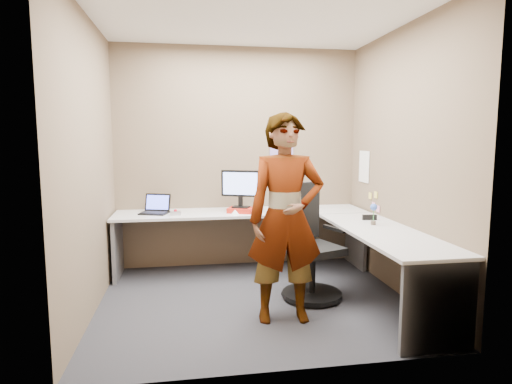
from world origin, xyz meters
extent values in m
plane|color=#232227|center=(0.00, 0.00, 0.00)|extent=(3.00, 3.00, 0.00)
plane|color=brown|center=(0.00, 1.30, 1.35)|extent=(3.00, 0.00, 3.00)
plane|color=brown|center=(1.50, 0.00, 1.35)|extent=(0.00, 2.70, 2.70)
plane|color=brown|center=(-1.50, 0.00, 1.35)|extent=(0.00, 2.70, 2.70)
plane|color=white|center=(0.00, 0.00, 2.70)|extent=(3.00, 3.00, 0.00)
cube|color=silver|center=(0.00, 0.98, 0.71)|extent=(2.96, 0.65, 0.03)
cube|color=silver|center=(1.18, -0.32, 0.71)|extent=(0.65, 1.91, 0.03)
cube|color=#59595B|center=(-1.44, 0.98, 0.35)|extent=(0.04, 0.60, 0.70)
cube|color=#59595B|center=(1.44, 0.98, 0.35)|extent=(0.04, 0.60, 0.70)
cube|color=#59595B|center=(1.18, -1.24, 0.35)|extent=(0.60, 0.04, 0.70)
cube|color=#B31F11|center=(-0.02, 0.89, 0.76)|extent=(0.35, 0.31, 0.06)
cube|color=black|center=(-0.02, 0.89, 0.79)|extent=(0.23, 0.20, 0.01)
cube|color=black|center=(-0.02, 0.91, 0.86)|extent=(0.06, 0.05, 0.11)
cube|color=black|center=(-0.02, 0.91, 1.07)|extent=(0.44, 0.21, 0.31)
cube|color=#8399E2|center=(-0.03, 0.89, 1.07)|extent=(0.38, 0.16, 0.26)
cube|color=black|center=(-1.02, 0.96, 0.74)|extent=(0.36, 0.31, 0.02)
cube|color=black|center=(-0.98, 1.07, 0.85)|extent=(0.31, 0.16, 0.20)
cube|color=#4858E7|center=(-0.98, 1.07, 0.85)|extent=(0.27, 0.13, 0.16)
cube|color=#B7B7BC|center=(-0.77, 0.84, 0.75)|extent=(0.12, 0.08, 0.04)
sphere|color=#B40C1C|center=(-0.77, 0.83, 0.78)|extent=(0.04, 0.04, 0.04)
cone|color=white|center=(-0.11, 0.75, 0.76)|extent=(0.10, 0.10, 0.06)
cube|color=black|center=(1.27, 0.22, 0.76)|extent=(0.15, 0.06, 0.05)
cylinder|color=brown|center=(1.20, -0.03, 0.75)|extent=(0.05, 0.05, 0.04)
cylinder|color=#338C3F|center=(1.20, -0.03, 0.84)|extent=(0.01, 0.01, 0.14)
sphere|color=blue|center=(1.20, -0.03, 0.91)|extent=(0.07, 0.07, 0.07)
cube|color=#846BB7|center=(0.55, 1.29, 1.30)|extent=(0.30, 0.01, 0.40)
cube|color=white|center=(1.49, 0.90, 1.25)|extent=(0.01, 0.28, 0.38)
cube|color=#F2E059|center=(1.49, 0.55, 0.95)|extent=(0.01, 0.07, 0.07)
cube|color=pink|center=(1.49, 0.60, 0.82)|extent=(0.01, 0.07, 0.07)
cube|color=pink|center=(1.49, 0.48, 0.80)|extent=(0.01, 0.07, 0.07)
cube|color=#F2E059|center=(1.49, 0.70, 0.92)|extent=(0.01, 0.07, 0.07)
cylinder|color=black|center=(0.58, -0.03, 0.04)|extent=(0.60, 0.60, 0.04)
cylinder|color=black|center=(0.58, -0.03, 0.28)|extent=(0.06, 0.06, 0.43)
cube|color=black|center=(0.58, -0.03, 0.50)|extent=(0.63, 0.63, 0.07)
cube|color=black|center=(0.50, 0.19, 0.85)|extent=(0.46, 0.21, 0.59)
cube|color=black|center=(0.32, -0.12, 0.68)|extent=(0.15, 0.32, 0.03)
cube|color=black|center=(0.83, 0.06, 0.68)|extent=(0.15, 0.32, 0.03)
imported|color=#999399|center=(0.20, -0.46, 0.91)|extent=(0.68, 0.46, 1.81)
camera|label=1|loc=(-0.64, -4.00, 1.59)|focal=30.00mm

